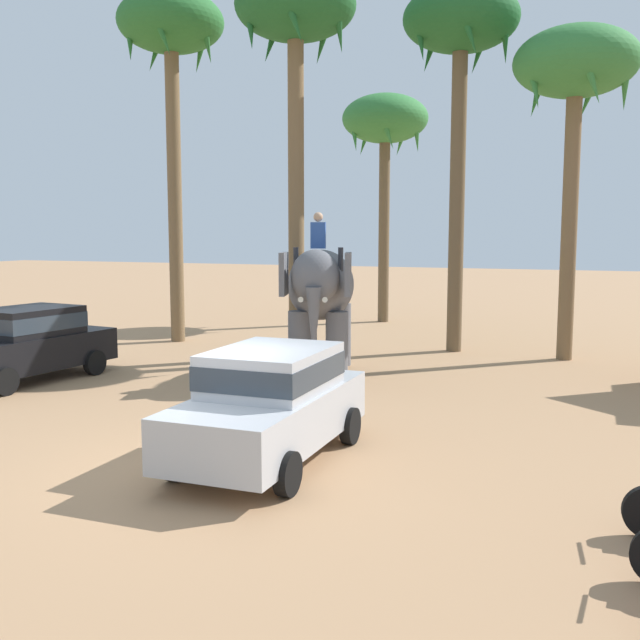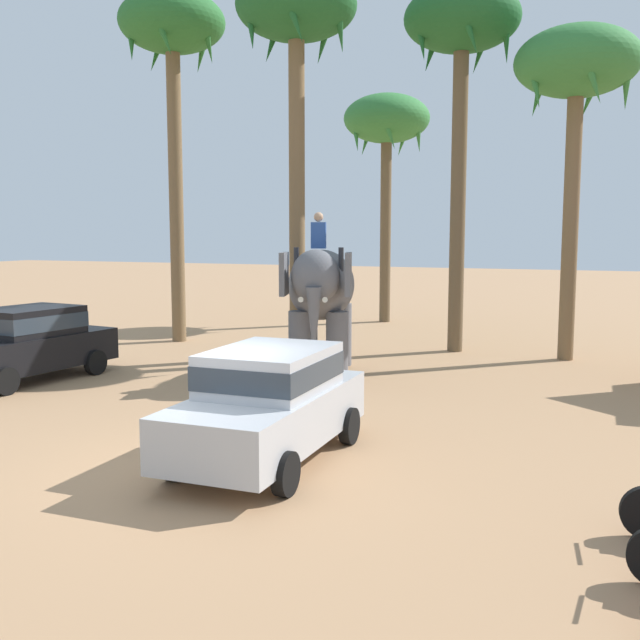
% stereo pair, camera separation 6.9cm
% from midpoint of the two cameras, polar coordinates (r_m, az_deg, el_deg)
% --- Properties ---
extents(ground_plane, '(120.00, 120.00, 0.00)m').
position_cam_midpoint_polar(ground_plane, '(11.00, -8.73, -11.41)').
color(ground_plane, tan).
extents(car_sedan_foreground, '(1.90, 4.11, 1.70)m').
position_cam_midpoint_polar(car_sedan_foreground, '(11.08, -3.80, -6.22)').
color(car_sedan_foreground, '#B7BABF').
rests_on(car_sedan_foreground, ground).
extents(car_parked_far_side, '(2.25, 4.28, 1.70)m').
position_cam_midpoint_polar(car_parked_far_side, '(18.20, -21.70, -1.52)').
color(car_parked_far_side, black).
rests_on(car_parked_far_side, ground).
extents(elephant_with_mahout, '(2.52, 4.02, 3.88)m').
position_cam_midpoint_polar(elephant_with_mahout, '(17.61, 0.17, 2.19)').
color(elephant_with_mahout, slate).
rests_on(elephant_with_mahout, ground).
extents(palm_tree_behind_elephant, '(3.20, 3.20, 8.69)m').
position_cam_midpoint_polar(palm_tree_behind_elephant, '(21.00, 19.46, 17.71)').
color(palm_tree_behind_elephant, brown).
rests_on(palm_tree_behind_elephant, ground).
extents(palm_tree_near_hut, '(3.20, 3.20, 10.59)m').
position_cam_midpoint_polar(palm_tree_near_hut, '(24.02, -11.34, 20.78)').
color(palm_tree_near_hut, brown).
rests_on(palm_tree_near_hut, ground).
extents(palm_tree_left_of_road, '(3.20, 3.20, 10.23)m').
position_cam_midpoint_polar(palm_tree_left_of_road, '(20.75, -1.76, 22.23)').
color(palm_tree_left_of_road, brown).
rests_on(palm_tree_left_of_road, ground).
extents(palm_tree_far_back, '(3.20, 3.20, 10.16)m').
position_cam_midpoint_polar(palm_tree_far_back, '(21.97, 11.08, 21.07)').
color(palm_tree_far_back, brown).
rests_on(palm_tree_far_back, ground).
extents(palm_tree_leaning_seaward, '(3.20, 3.20, 8.51)m').
position_cam_midpoint_polar(palm_tree_leaning_seaward, '(28.26, 5.28, 14.84)').
color(palm_tree_leaning_seaward, brown).
rests_on(palm_tree_leaning_seaward, ground).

